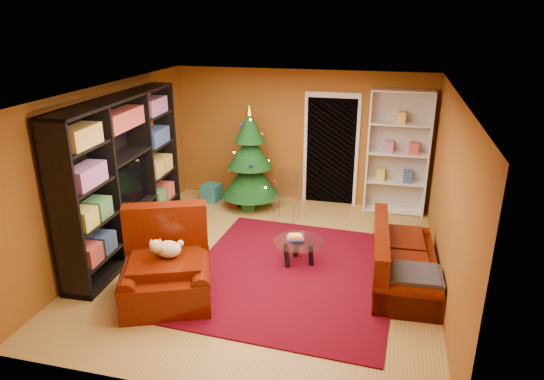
% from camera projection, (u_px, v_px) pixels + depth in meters
% --- Properties ---
extents(floor, '(5.00, 5.50, 0.05)m').
position_uv_depth(floor, '(266.00, 265.00, 7.40)').
color(floor, olive).
rests_on(floor, ground).
extents(ceiling, '(5.00, 5.50, 0.05)m').
position_uv_depth(ceiling, '(265.00, 90.00, 6.47)').
color(ceiling, silver).
rests_on(ceiling, wall_back).
extents(wall_back, '(5.00, 0.05, 2.60)m').
position_uv_depth(wall_back, '(301.00, 137.00, 9.46)').
color(wall_back, brown).
rests_on(wall_back, ground).
extents(wall_left, '(0.05, 5.50, 2.60)m').
position_uv_depth(wall_left, '(108.00, 170.00, 7.50)').
color(wall_left, brown).
rests_on(wall_left, ground).
extents(wall_right, '(0.05, 5.50, 2.60)m').
position_uv_depth(wall_right, '(451.00, 198.00, 6.37)').
color(wall_right, brown).
rests_on(wall_right, ground).
extents(doorway, '(1.06, 0.60, 2.16)m').
position_uv_depth(doorway, '(331.00, 152.00, 9.37)').
color(doorway, black).
rests_on(doorway, floor).
extents(rug, '(3.06, 3.52, 0.02)m').
position_uv_depth(rug, '(292.00, 273.00, 7.09)').
color(rug, '#540412').
rests_on(rug, floor).
extents(media_unit, '(0.61, 3.19, 2.43)m').
position_uv_depth(media_unit, '(123.00, 176.00, 7.49)').
color(media_unit, black).
rests_on(media_unit, floor).
extents(christmas_tree, '(1.36, 1.36, 2.01)m').
position_uv_depth(christmas_tree, '(250.00, 159.00, 9.20)').
color(christmas_tree, '#0C3712').
rests_on(christmas_tree, floor).
extents(gift_box_teal, '(0.39, 0.39, 0.34)m').
position_uv_depth(gift_box_teal, '(211.00, 192.00, 9.79)').
color(gift_box_teal, '#206E70').
rests_on(gift_box_teal, floor).
extents(gift_box_green, '(0.30, 0.30, 0.25)m').
position_uv_depth(gift_box_green, '(249.00, 203.00, 9.36)').
color(gift_box_green, '#236622').
rests_on(gift_box_green, floor).
extents(gift_box_red, '(0.22, 0.22, 0.21)m').
position_uv_depth(gift_box_red, '(234.00, 201.00, 9.53)').
color(gift_box_red, '#A22915').
rests_on(gift_box_red, floor).
extents(white_bookshelf, '(1.10, 0.40, 2.38)m').
position_uv_depth(white_bookshelf, '(398.00, 153.00, 8.91)').
color(white_bookshelf, white).
rests_on(white_bookshelf, floor).
extents(armchair, '(1.60, 1.60, 0.96)m').
position_uv_depth(armchair, '(166.00, 267.00, 6.31)').
color(armchair, '#430E03').
rests_on(armchair, rug).
extents(dog, '(0.48, 0.43, 0.31)m').
position_uv_depth(dog, '(169.00, 249.00, 6.28)').
color(dog, beige).
rests_on(dog, armchair).
extents(sofa, '(0.94, 1.94, 0.82)m').
position_uv_depth(sofa, '(405.00, 256.00, 6.74)').
color(sofa, '#430E03').
rests_on(sofa, rug).
extents(coffee_table, '(0.94, 0.94, 0.48)m').
position_uv_depth(coffee_table, '(298.00, 252.00, 7.32)').
color(coffee_table, gray).
rests_on(coffee_table, rug).
extents(acrylic_chair, '(0.47, 0.50, 0.87)m').
position_uv_depth(acrylic_chair, '(286.00, 200.00, 8.68)').
color(acrylic_chair, '#66605B').
rests_on(acrylic_chair, rug).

